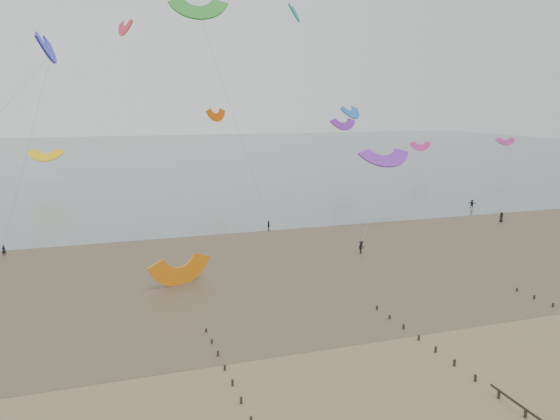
{
  "coord_description": "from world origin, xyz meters",
  "views": [
    {
      "loc": [
        -22.66,
        -35.89,
        21.09
      ],
      "look_at": [
        -1.33,
        28.0,
        8.0
      ],
      "focal_mm": 35.0,
      "sensor_mm": 36.0,
      "label": 1
    }
  ],
  "objects": [
    {
      "name": "ground",
      "position": [
        0.0,
        0.0,
        0.0
      ],
      "size": [
        500.0,
        500.0,
        0.0
      ],
      "primitive_type": "plane",
      "color": "brown",
      "rests_on": "ground"
    },
    {
      "name": "sea_and_shore",
      "position": [
        -4.08,
        34.4,
        0.01
      ],
      "size": [
        500.0,
        665.0,
        0.03
      ],
      "color": "#475654",
      "rests_on": "ground"
    },
    {
      "name": "kitesurfer_lead",
      "position": [
        -36.12,
        47.04,
        0.79
      ],
      "size": [
        0.63,
        0.45,
        1.59
      ],
      "primitive_type": "imported",
      "rotation": [
        0.0,
        0.0,
        3.01
      ],
      "color": "black",
      "rests_on": "ground"
    },
    {
      "name": "kitesurfers",
      "position": [
        33.93,
        47.29,
        0.9
      ],
      "size": [
        136.77,
        26.47,
        1.83
      ],
      "color": "black",
      "rests_on": "ground"
    },
    {
      "name": "grounded_kite",
      "position": [
        -14.21,
        26.78,
        0.0
      ],
      "size": [
        8.25,
        7.43,
        3.73
      ],
      "primitive_type": null,
      "rotation": [
        1.54,
        0.0,
        0.38
      ],
      "color": "orange",
      "rests_on": "ground"
    },
    {
      "name": "kites_airborne",
      "position": [
        -11.05,
        91.01,
        20.58
      ],
      "size": [
        225.53,
        105.82,
        39.82
      ],
      "color": "#A31F72",
      "rests_on": "ground"
    }
  ]
}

